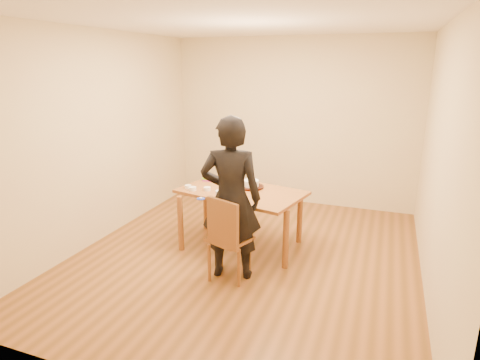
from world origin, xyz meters
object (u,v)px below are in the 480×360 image
(dining_chair, at_px, (230,239))
(person, at_px, (231,199))
(dining_table, at_px, (241,192))
(cake, at_px, (251,183))
(cake_plate, at_px, (251,187))

(dining_chair, height_order, person, person)
(dining_table, distance_m, cake, 0.19)
(cake, distance_m, person, 0.90)
(cake, bearing_deg, cake_plate, -90.00)
(dining_table, xyz_separation_m, cake_plate, (0.07, 0.16, 0.03))
(dining_table, height_order, cake_plate, cake_plate)
(dining_table, relative_size, cake_plate, 4.64)
(dining_chair, bearing_deg, cake, 116.33)
(cake, height_order, person, person)
(cake_plate, bearing_deg, person, -85.05)
(cake, xyz_separation_m, person, (0.08, -0.89, 0.08))
(dining_chair, bearing_deg, person, 111.62)
(dining_chair, distance_m, person, 0.44)
(dining_chair, relative_size, cake_plate, 1.23)
(cake_plate, height_order, person, person)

